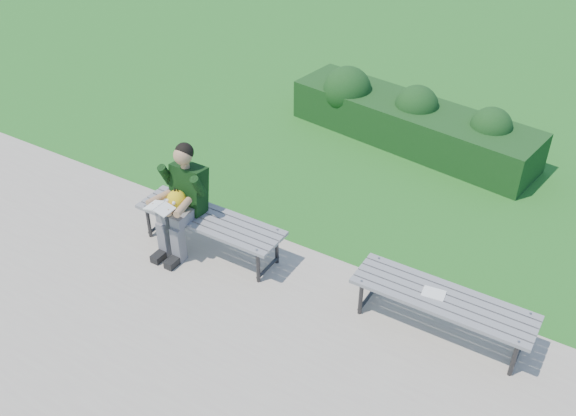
{
  "coord_description": "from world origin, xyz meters",
  "views": [
    {
      "loc": [
        3.19,
        -5.15,
        4.76
      ],
      "look_at": [
        0.25,
        -0.32,
        0.77
      ],
      "focal_mm": 40.0,
      "sensor_mm": 36.0,
      "label": 1
    }
  ],
  "objects_px": {
    "bench_left": "(210,222)",
    "bench_right": "(443,301)",
    "seated_boy": "(182,196)",
    "paper_sheet": "(434,293)",
    "hedge": "(408,118)"
  },
  "relations": [
    {
      "from": "seated_boy",
      "to": "bench_right",
      "type": "bearing_deg",
      "value": 4.3
    },
    {
      "from": "hedge",
      "to": "bench_right",
      "type": "height_order",
      "value": "hedge"
    },
    {
      "from": "seated_boy",
      "to": "paper_sheet",
      "type": "bearing_deg",
      "value": 4.45
    },
    {
      "from": "hedge",
      "to": "seated_boy",
      "type": "height_order",
      "value": "seated_boy"
    },
    {
      "from": "hedge",
      "to": "paper_sheet",
      "type": "xyz_separation_m",
      "value": [
        1.72,
        -3.5,
        0.09
      ]
    },
    {
      "from": "seated_boy",
      "to": "paper_sheet",
      "type": "xyz_separation_m",
      "value": [
        2.93,
        0.23,
        -0.24
      ]
    },
    {
      "from": "hedge",
      "to": "bench_left",
      "type": "xyz_separation_m",
      "value": [
        -0.91,
        -3.64,
        0.04
      ]
    },
    {
      "from": "hedge",
      "to": "seated_boy",
      "type": "bearing_deg",
      "value": -107.97
    },
    {
      "from": "hedge",
      "to": "seated_boy",
      "type": "relative_size",
      "value": 2.94
    },
    {
      "from": "bench_right",
      "to": "paper_sheet",
      "type": "xyz_separation_m",
      "value": [
        -0.1,
        0.0,
        0.06
      ]
    },
    {
      "from": "bench_left",
      "to": "bench_right",
      "type": "xyz_separation_m",
      "value": [
        2.73,
        0.14,
        0.0
      ]
    },
    {
      "from": "bench_right",
      "to": "seated_boy",
      "type": "distance_m",
      "value": 3.05
    },
    {
      "from": "bench_left",
      "to": "paper_sheet",
      "type": "bearing_deg",
      "value": 2.94
    },
    {
      "from": "seated_boy",
      "to": "bench_left",
      "type": "bearing_deg",
      "value": 17.18
    },
    {
      "from": "hedge",
      "to": "bench_right",
      "type": "distance_m",
      "value": 3.94
    }
  ]
}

